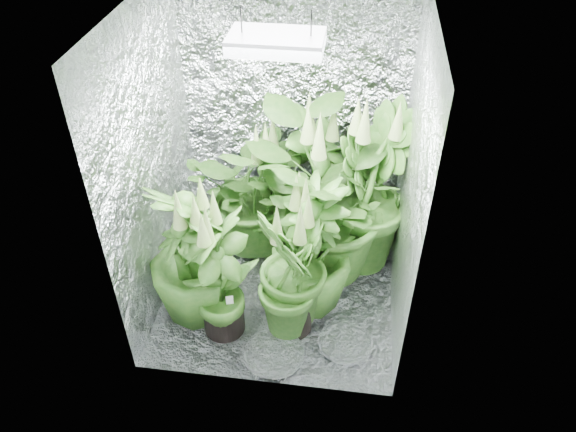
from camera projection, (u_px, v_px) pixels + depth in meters
The scene contains 14 objects.
ground at pixel (280, 287), 4.06m from camera, with size 1.60×1.60×0.00m, color white.
walls at pixel (278, 173), 3.44m from camera, with size 1.62×1.62×2.00m.
ceiling at pixel (276, 9), 2.81m from camera, with size 1.60×1.60×0.01m, color white.
grow_lamp at pixel (276, 42), 2.92m from camera, with size 0.50×0.30×0.22m.
plant_a at pixel (256, 191), 4.10m from camera, with size 1.08×1.08×1.09m.
plant_b at pixel (315, 180), 4.16m from camera, with size 0.77×0.77×1.19m.
plant_c at pixel (370, 191), 3.92m from camera, with size 0.72×0.72×1.34m.
plant_d at pixel (191, 256), 3.57m from camera, with size 0.80×0.80×1.11m.
plant_e at pixel (324, 205), 3.79m from camera, with size 1.14×1.14×1.32m.
plant_f at pixel (219, 275), 3.46m from camera, with size 0.62×0.62×1.07m.
plant_g at pixel (293, 273), 3.47m from camera, with size 0.59×0.59×1.07m.
plant_h at pixel (311, 250), 3.64m from camera, with size 0.77×0.77×1.07m.
circulation_fan at pixel (364, 226), 4.33m from camera, with size 0.22×0.33×0.41m.
plant_label at pixel (230, 301), 3.56m from camera, with size 0.05×0.01×0.08m, color white.
Camera 1 is at (0.44, -2.80, 2.95)m, focal length 35.00 mm.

